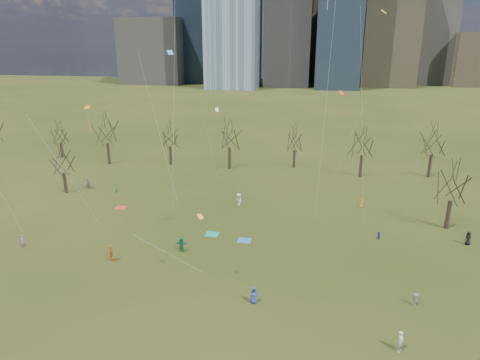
% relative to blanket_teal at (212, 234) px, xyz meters
% --- Properties ---
extents(ground, '(500.00, 500.00, 0.00)m').
position_rel_blanket_teal_xyz_m(ground, '(3.37, -10.93, -0.01)').
color(ground, black).
rests_on(ground, ground).
extents(downtown_skyline, '(212.50, 78.00, 118.00)m').
position_rel_blanket_teal_xyz_m(downtown_skyline, '(0.94, 199.72, 38.99)').
color(downtown_skyline, slate).
rests_on(downtown_skyline, ground).
extents(bare_tree_row, '(113.04, 29.80, 9.50)m').
position_rel_blanket_teal_xyz_m(bare_tree_row, '(3.28, 26.29, 6.10)').
color(bare_tree_row, black).
rests_on(bare_tree_row, ground).
extents(blanket_teal, '(1.60, 1.50, 0.03)m').
position_rel_blanket_teal_xyz_m(blanket_teal, '(0.00, 0.00, 0.00)').
color(blanket_teal, teal).
rests_on(blanket_teal, ground).
extents(blanket_navy, '(1.60, 1.50, 0.03)m').
position_rel_blanket_teal_xyz_m(blanket_navy, '(4.30, -1.01, 0.00)').
color(blanket_navy, blue).
rests_on(blanket_navy, ground).
extents(blanket_crimson, '(1.60, 1.50, 0.03)m').
position_rel_blanket_teal_xyz_m(blanket_crimson, '(-15.23, 6.43, 0.00)').
color(blanket_crimson, '#B53C24').
rests_on(blanket_crimson, ground).
extents(person_0, '(0.91, 0.76, 1.59)m').
position_rel_blanket_teal_xyz_m(person_0, '(7.27, -13.73, 0.78)').
color(person_0, '#233A9B').
rests_on(person_0, ground).
extents(person_1, '(0.67, 0.76, 1.74)m').
position_rel_blanket_teal_xyz_m(person_1, '(19.40, -18.09, 0.86)').
color(person_1, silver).
rests_on(person_1, ground).
extents(person_3, '(0.76, 0.93, 1.26)m').
position_rel_blanket_teal_xyz_m(person_3, '(21.85, -11.52, 0.61)').
color(person_3, '#5B5B5F').
rests_on(person_3, ground).
extents(person_4, '(0.97, 1.06, 1.74)m').
position_rel_blanket_teal_xyz_m(person_4, '(-9.24, -8.56, 0.86)').
color(person_4, orange).
rests_on(person_4, ground).
extents(person_5, '(1.63, 0.56, 1.74)m').
position_rel_blanket_teal_xyz_m(person_5, '(-2.34, -5.06, 0.86)').
color(person_5, '#176B48').
rests_on(person_5, ground).
extents(person_6, '(0.97, 0.82, 1.67)m').
position_rel_blanket_teal_xyz_m(person_6, '(30.54, 2.52, 0.82)').
color(person_6, black).
rests_on(person_6, ground).
extents(person_7, '(0.41, 0.62, 1.69)m').
position_rel_blanket_teal_xyz_m(person_7, '(-20.77, -7.56, 0.83)').
color(person_7, '#A554A9').
rests_on(person_7, ground).
extents(person_8, '(0.57, 0.63, 1.06)m').
position_rel_blanket_teal_xyz_m(person_8, '(20.29, 2.11, 0.52)').
color(person_8, '#24259F').
rests_on(person_8, ground).
extents(person_9, '(1.33, 1.30, 1.83)m').
position_rel_blanket_teal_xyz_m(person_9, '(1.51, 10.50, 0.90)').
color(person_9, silver).
rests_on(person_9, ground).
extents(person_11, '(1.10, 1.67, 1.73)m').
position_rel_blanket_teal_xyz_m(person_11, '(-24.12, 13.66, 0.85)').
color(person_11, slate).
rests_on(person_11, ground).
extents(person_12, '(0.58, 0.77, 1.41)m').
position_rel_blanket_teal_xyz_m(person_12, '(19.19, 12.73, 0.69)').
color(person_12, orange).
rests_on(person_12, ground).
extents(person_13, '(0.45, 0.61, 1.52)m').
position_rel_blanket_teal_xyz_m(person_13, '(-18.51, 12.19, 0.75)').
color(person_13, '#197164').
rests_on(person_13, ground).
extents(kites_airborne, '(61.28, 40.49, 27.38)m').
position_rel_blanket_teal_xyz_m(kites_airborne, '(3.91, 2.29, 12.83)').
color(kites_airborne, orange).
rests_on(kites_airborne, ground).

